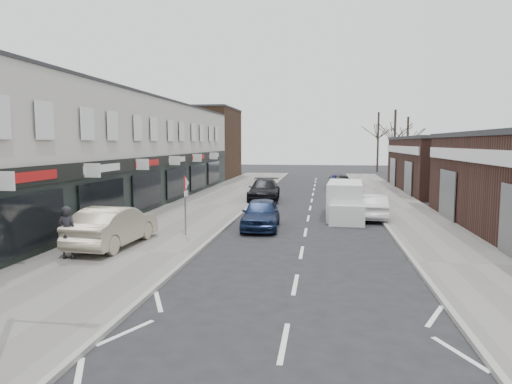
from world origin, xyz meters
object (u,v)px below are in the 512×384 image
at_px(parked_car_right_a, 372,207).
at_px(parked_car_right_c, 338,180).
at_px(parked_car_left_a, 261,214).
at_px(pedestrian, 67,232).
at_px(warning_sign, 186,188).
at_px(sedan_on_pavement, 114,226).
at_px(parked_car_right_b, 341,181).
at_px(parked_car_left_b, 264,190).
at_px(white_van, 345,201).

bearing_deg(parked_car_right_a, parked_car_right_c, -83.27).
relative_size(parked_car_left_a, parked_car_right_a, 1.03).
bearing_deg(parked_car_right_c, parked_car_right_a, 94.78).
bearing_deg(pedestrian, warning_sign, -121.62).
relative_size(sedan_on_pavement, parked_car_right_a, 1.16).
xyz_separation_m(sedan_on_pavement, parked_car_right_b, (9.84, 25.29, -0.23)).
xyz_separation_m(parked_car_right_a, parked_car_right_c, (-1.30, 18.38, -0.07)).
bearing_deg(parked_car_left_b, parked_car_left_a, -87.12).
xyz_separation_m(parked_car_left_b, parked_car_right_b, (5.87, 9.56, -0.09)).
bearing_deg(parked_car_left_b, pedestrian, -108.23).
xyz_separation_m(white_van, pedestrian, (-10.07, -10.93, 0.10)).
height_order(pedestrian, parked_car_left_b, pedestrian).
height_order(white_van, pedestrian, white_van).
distance_m(parked_car_left_b, parked_car_right_b, 11.22).
height_order(sedan_on_pavement, parked_car_left_a, sedan_on_pavement).
height_order(white_van, parked_car_left_a, white_van).
height_order(sedan_on_pavement, parked_car_left_b, sedan_on_pavement).
xyz_separation_m(parked_car_left_b, parked_car_right_a, (6.90, -6.91, -0.09)).
xyz_separation_m(warning_sign, parked_car_left_a, (2.96, 2.63, -1.47)).
height_order(parked_car_left_a, parked_car_left_b, parked_car_left_b).
relative_size(white_van, parked_car_left_b, 0.99).
bearing_deg(warning_sign, white_van, 41.63).
xyz_separation_m(sedan_on_pavement, parked_car_right_c, (9.57, 27.19, -0.30)).
distance_m(white_van, parked_car_left_a, 5.62).
height_order(parked_car_left_b, parked_car_right_c, parked_car_left_b).
distance_m(white_van, parked_car_right_a, 1.52).
bearing_deg(parked_car_right_a, parked_car_right_b, -83.72).
height_order(parked_car_left_b, parked_car_right_b, parked_car_left_b).
relative_size(sedan_on_pavement, pedestrian, 2.57).
bearing_deg(warning_sign, parked_car_right_c, 73.43).
height_order(sedan_on_pavement, parked_car_right_c, sedan_on_pavement).
height_order(pedestrian, parked_car_left_a, pedestrian).
xyz_separation_m(warning_sign, parked_car_right_a, (8.66, 6.36, -1.52)).
bearing_deg(sedan_on_pavement, warning_sign, -129.24).
relative_size(white_van, sedan_on_pavement, 1.10).
relative_size(warning_sign, pedestrian, 1.44).
distance_m(pedestrian, parked_car_left_b, 18.44).
distance_m(sedan_on_pavement, parked_car_right_a, 14.00).
bearing_deg(parked_car_right_b, pedestrian, 68.56).
distance_m(warning_sign, parked_car_right_c, 25.86).
relative_size(white_van, parked_car_right_a, 1.27).
bearing_deg(parked_car_right_a, warning_sign, 38.97).
height_order(warning_sign, parked_car_right_c, warning_sign).
distance_m(warning_sign, parked_car_right_b, 24.12).
bearing_deg(sedan_on_pavement, white_van, -133.91).
xyz_separation_m(parked_car_left_b, parked_car_right_c, (5.60, 11.47, -0.16)).
bearing_deg(parked_car_right_b, sedan_on_pavement, 68.32).
bearing_deg(sedan_on_pavement, parked_car_left_a, -132.66).
height_order(sedan_on_pavement, parked_car_right_a, sedan_on_pavement).
bearing_deg(parked_car_right_b, parked_car_right_a, 93.18).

